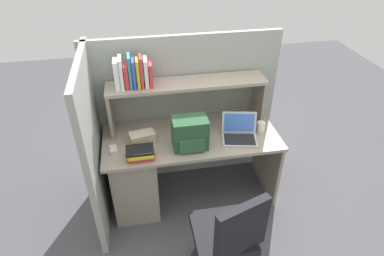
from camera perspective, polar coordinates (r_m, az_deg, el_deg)
The scene contains 13 objects.
ground_plane at distance 3.49m, azimuth -0.15°, elevation -11.13°, with size 8.00×8.00×0.00m, color #4C4C51.
desk at distance 3.19m, azimuth -7.11°, elevation -6.85°, with size 1.60×0.70×0.73m.
cubicle_partition_rear at distance 3.31m, azimuth -1.35°, elevation 3.05°, with size 1.84×0.05×1.55m, color #939991.
cubicle_partition_left at distance 2.95m, azimuth -16.49°, elevation -2.89°, with size 0.05×1.06×1.55m, color #939991.
overhead_hutch at distance 3.00m, azimuth -0.87°, elevation 6.32°, with size 1.44×0.28×0.45m.
reference_books_on_shelf at distance 2.87m, azimuth -10.24°, elevation 9.34°, with size 0.32×0.18×0.28m.
laptop at distance 2.99m, azimuth 8.20°, elevation -0.91°, with size 0.36×0.32×0.22m.
backpack at distance 2.81m, azimuth -0.34°, elevation -0.97°, with size 0.30×0.23×0.28m.
computer_mouse at distance 2.91m, azimuth -13.46°, elevation -3.69°, with size 0.06×0.10×0.03m, color silver.
paper_cup at distance 3.12m, azimuth 11.84°, elevation 0.21°, with size 0.08×0.08×0.10m, color white.
tissue_box at distance 2.94m, azimuth -8.60°, elevation -1.65°, with size 0.22×0.12×0.10m, color #BFB299.
desk_book_stack at distance 2.79m, azimuth -8.96°, elevation -4.20°, with size 0.23×0.19×0.09m.
office_chair at distance 2.61m, azimuth 5.98°, elevation -19.25°, with size 0.52×0.54×0.93m.
Camera 1 is at (-0.43, -2.41, 2.49)m, focal length 30.78 mm.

